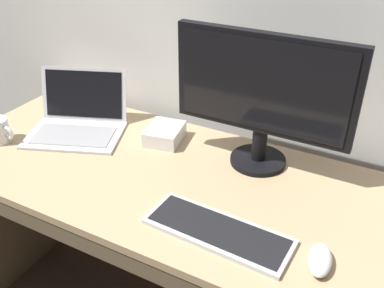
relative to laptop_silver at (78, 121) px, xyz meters
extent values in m
cube|color=tan|center=(0.45, -0.09, -0.05)|extent=(1.63, 0.69, 0.03)
cube|color=brown|center=(-0.34, -0.09, -0.44)|extent=(0.06, 0.63, 0.74)
cube|color=brown|center=(0.45, -0.42, -0.10)|extent=(1.57, 0.02, 0.07)
cube|color=silver|center=(0.02, -0.04, -0.04)|extent=(0.41, 0.34, 0.01)
cube|color=#959599|center=(0.02, -0.06, -0.03)|extent=(0.33, 0.25, 0.00)
cube|color=silver|center=(-0.04, 0.09, 0.07)|extent=(0.34, 0.18, 0.20)
cube|color=black|center=(-0.03, 0.09, 0.07)|extent=(0.31, 0.16, 0.18)
cylinder|color=black|center=(0.69, 0.11, -0.03)|extent=(0.19, 0.19, 0.02)
cylinder|color=black|center=(0.69, 0.11, 0.04)|extent=(0.05, 0.05, 0.12)
cube|color=black|center=(0.69, 0.10, 0.25)|extent=(0.58, 0.03, 0.32)
cube|color=black|center=(0.69, 0.08, 0.25)|extent=(0.53, 0.00, 0.29)
cube|color=#BCBCC1|center=(0.72, -0.27, -0.03)|extent=(0.41, 0.17, 0.01)
cube|color=black|center=(0.72, -0.27, -0.03)|extent=(0.39, 0.14, 0.00)
ellipsoid|color=white|center=(0.99, -0.26, -0.02)|extent=(0.08, 0.12, 0.04)
cube|color=silver|center=(0.33, 0.09, -0.01)|extent=(0.15, 0.17, 0.06)
torus|color=white|center=(-0.15, -0.20, 0.01)|extent=(0.05, 0.01, 0.05)
camera|label=1|loc=(1.07, -1.07, 0.77)|focal=39.92mm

